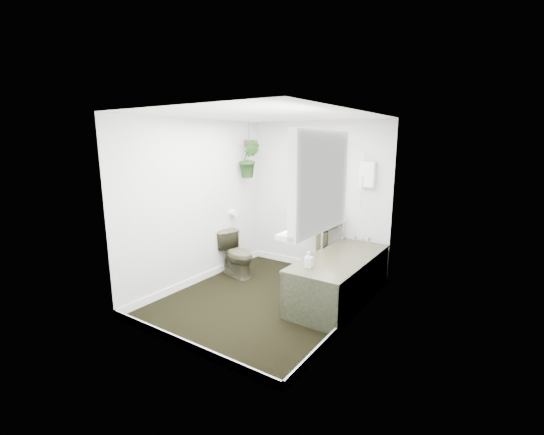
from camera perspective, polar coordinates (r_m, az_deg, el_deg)
The scene contains 22 objects.
floor at distance 4.82m, azimuth -1.02°, elevation -12.73°, with size 2.30×2.80×0.02m, color black.
ceiling at distance 4.40m, azimuth -1.13°, elevation 15.94°, with size 2.30×2.80×0.02m, color white.
wall_back at distance 5.66m, azimuth 7.13°, elevation 3.18°, with size 2.30×0.02×2.30m, color silver.
wall_front at distance 3.43m, azimuth -14.67°, elevation -2.83°, with size 2.30×0.02×2.30m, color silver.
wall_left at distance 5.21m, azimuth -11.61°, elevation 2.26°, with size 0.02×2.80×2.30m, color silver.
wall_right at distance 3.93m, azimuth 12.93°, elevation -0.89°, with size 0.02×2.80×2.30m, color silver.
skirting at distance 4.80m, azimuth -1.02°, elevation -12.08°, with size 2.30×2.80×0.10m, color white.
bathtub at distance 4.76m, azimuth 10.55°, elevation -9.39°, with size 0.72×1.72×0.58m, color #3A3826, non-canonical shape.
bath_screen at distance 5.07m, azimuth 9.77°, elevation 3.56°, with size 0.04×0.72×1.40m, color silver, non-canonical shape.
shower_box at distance 5.24m, azimuth 14.77°, elevation 6.59°, with size 0.20×0.10×0.35m, color white.
oval_mirror at distance 5.49m, azimuth 9.10°, elevation 6.53°, with size 0.46×0.03×0.62m, color #B8B3A7.
wall_sconce at distance 5.67m, azimuth 5.34°, elevation 5.77°, with size 0.04×0.04×0.22m, color black.
toilet_roll_holder at distance 5.72m, azimuth -6.10°, elevation 0.74°, with size 0.11×0.11×0.11m, color white.
window_recess at distance 3.24m, azimuth 7.69°, elevation 5.59°, with size 0.08×1.00×0.90m, color white.
window_sill at distance 3.35m, azimuth 6.42°, elevation -1.49°, with size 0.18×1.00×0.04m, color white.
window_blinds at distance 3.26m, azimuth 6.98°, elevation 5.65°, with size 0.01×0.86×0.76m, color white.
toilet at distance 5.53m, azimuth -5.54°, elevation -5.72°, with size 0.37×0.65×0.66m, color #3A3826.
pedestal_sink at distance 5.49m, azimuth 7.84°, elevation -4.20°, with size 0.57×0.49×0.98m, color #3A3826, non-canonical shape.
sill_plant at distance 3.57m, azimuth 8.98°, elevation 1.61°, with size 0.22×0.19×0.24m, color black.
hanging_plant at distance 5.73m, azimuth -3.58°, elevation 9.16°, with size 0.32×0.26×0.58m, color black.
soap_bottle at distance 4.19m, azimuth 5.77°, elevation -6.59°, with size 0.08×0.09×0.19m, color black.
hanging_pot at distance 5.72m, azimuth -3.61°, elevation 11.48°, with size 0.16×0.16×0.12m, color #39281E.
Camera 1 is at (2.51, -3.59, 2.00)m, focal length 24.00 mm.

